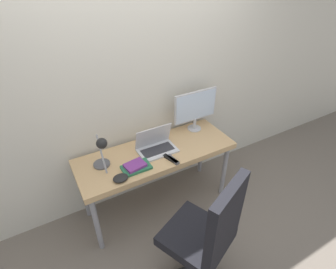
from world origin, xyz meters
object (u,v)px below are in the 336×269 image
Objects in this scene: desk_lamp at (102,151)px; office_chair at (208,232)px; game_controller at (121,178)px; laptop at (156,146)px; book_stack at (136,167)px; monitor at (195,108)px.

desk_lamp is 1.08m from office_chair.
game_controller is at bearing 120.35° from office_chair.
laptop is 0.97× the size of desk_lamp.
office_chair is at bearing -59.65° from game_controller.
book_stack is at bearing -21.54° from desk_lamp.
desk_lamp is 2.87× the size of game_controller.
desk_lamp reaches higher than game_controller.
game_controller is at bearing -64.77° from desk_lamp.
book_stack is at bearing 22.62° from game_controller.
laptop is 1.44× the size of book_stack.
laptop is 0.51m from game_controller.
monitor reaches higher than desk_lamp.
monitor is 0.45× the size of office_chair.
monitor is (0.55, 0.14, 0.21)m from laptop.
laptop is at bearing 26.51° from game_controller.
monitor is at bearing 19.64° from book_stack.
laptop is at bearing 87.26° from office_chair.
laptop is 0.33× the size of office_chair.
desk_lamp is at bearing -169.72° from monitor.
laptop is 0.74× the size of monitor.
desk_lamp is at bearing 115.23° from game_controller.
monitor is 1.10m from game_controller.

